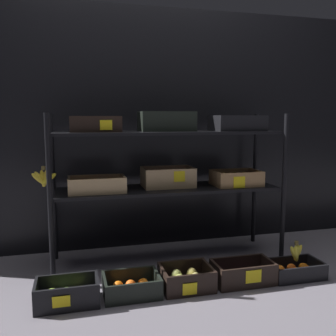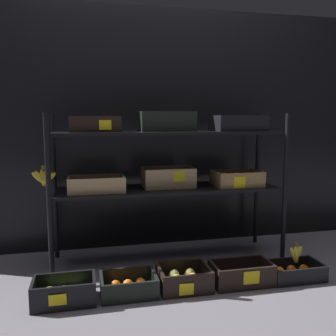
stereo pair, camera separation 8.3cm
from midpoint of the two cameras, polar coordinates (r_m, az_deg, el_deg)
name	(u,v)px [view 2 (the right image)]	position (r m, az deg, el deg)	size (l,w,h in m)	color
ground_plane	(168,259)	(2.76, 0.89, -13.74)	(10.00, 10.00, 0.00)	slate
storefront_wall	(157,129)	(2.98, -0.96, 5.92)	(3.95, 0.12, 1.83)	black
display_rack	(168,160)	(2.58, 0.90, 1.18)	(1.69, 0.46, 1.05)	black
crate_ground_apple_green	(64,294)	(2.22, -14.47, -18.06)	(0.34, 0.21, 0.14)	black
crate_ground_tangerine	(129,287)	(2.26, -4.91, -17.61)	(0.32, 0.24, 0.11)	black
crate_ground_pear	(184,279)	(2.32, 3.47, -16.61)	(0.30, 0.25, 0.13)	black
crate_ground_plum	(241,276)	(2.42, 12.12, -15.80)	(0.37, 0.21, 0.13)	black
crate_ground_rightmost_tangerine	(294,272)	(2.58, 19.57, -14.77)	(0.34, 0.21, 0.10)	black
banana_bunch_loose	(296,254)	(2.54, 19.84, -12.25)	(0.11, 0.04, 0.13)	brown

